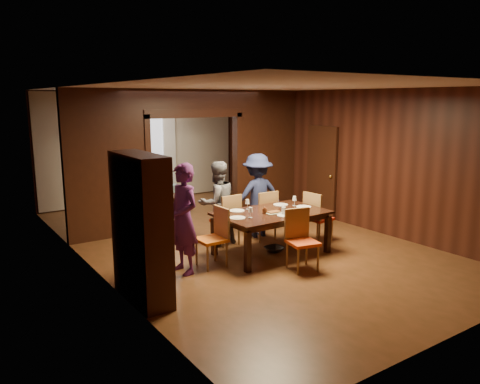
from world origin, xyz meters
TOP-DOWN VIEW (x-y plane):
  - floor at (0.00, 0.00)m, footprint 9.00×9.00m
  - ceiling at (0.00, 0.00)m, footprint 5.50×9.00m
  - room_walls at (0.00, 1.89)m, footprint 5.52×9.01m
  - person_purple at (-1.60, -0.92)m, footprint 0.47×0.67m
  - person_grey at (-0.39, 0.05)m, footprint 0.77×0.60m
  - person_navy at (0.54, 0.06)m, footprint 1.14×0.76m
  - sofa at (-0.14, 3.85)m, footprint 1.84×0.73m
  - serving_bowl at (0.21, -0.92)m, footprint 0.35×0.35m
  - dining_table at (0.10, -0.98)m, footprint 1.90×1.18m
  - coffee_table at (0.04, 2.88)m, footprint 0.80×0.50m
  - chair_left at (-1.11, -0.93)m, footprint 0.44×0.44m
  - chair_right at (1.30, -0.90)m, footprint 0.48×0.48m
  - chair_far_l at (-0.27, -0.05)m, footprint 0.47×0.47m
  - chair_far_r at (0.50, -0.18)m, footprint 0.46×0.46m
  - chair_near at (0.02, -1.89)m, footprint 0.52×0.52m
  - hutch at (-2.53, -1.50)m, footprint 0.40×1.20m
  - door_right at (2.70, 0.50)m, footprint 0.06×0.90m
  - window_far at (0.00, 4.44)m, footprint 1.20×0.03m
  - curtain_left at (-0.75, 4.40)m, footprint 0.35×0.06m
  - curtain_right at (0.75, 4.40)m, footprint 0.35×0.06m
  - plate_left at (-0.64, -1.01)m, footprint 0.27×0.27m
  - plate_far_l at (-0.37, -0.58)m, footprint 0.27×0.27m
  - plate_far_r at (0.57, -0.64)m, footprint 0.27×0.27m
  - plate_right at (0.81, -1.01)m, footprint 0.27×0.27m
  - plate_near at (0.11, -1.32)m, footprint 0.27×0.27m
  - platter_a at (0.06, -1.08)m, footprint 0.30×0.20m
  - platter_b at (0.38, -1.23)m, footprint 0.30×0.20m
  - wineglass_left at (-0.46, -1.11)m, footprint 0.08×0.08m
  - wineglass_far at (-0.14, -0.58)m, footprint 0.08×0.08m
  - wineglass_right at (0.74, -0.83)m, footprint 0.08×0.08m
  - tumbler at (0.12, -1.27)m, footprint 0.07×0.07m
  - condiment_jar at (-0.08, -1.01)m, footprint 0.08×0.08m

SIDE VIEW (x-z plane):
  - floor at x=0.00m, z-range 0.00..0.00m
  - coffee_table at x=0.04m, z-range 0.00..0.40m
  - sofa at x=-0.14m, z-range 0.00..0.53m
  - dining_table at x=0.10m, z-range 0.00..0.76m
  - chair_left at x=-1.11m, z-range 0.00..0.97m
  - chair_right at x=1.30m, z-range 0.00..0.97m
  - chair_far_l at x=-0.27m, z-range 0.00..0.97m
  - chair_far_r at x=0.50m, z-range 0.00..0.97m
  - chair_near at x=0.02m, z-range 0.00..0.97m
  - plate_left at x=-0.64m, z-range 0.76..0.77m
  - plate_far_l at x=-0.37m, z-range 0.76..0.77m
  - plate_far_r at x=0.57m, z-range 0.76..0.77m
  - plate_right at x=0.81m, z-range 0.76..0.77m
  - plate_near at x=0.11m, z-range 0.76..0.77m
  - platter_a at x=0.06m, z-range 0.76..0.80m
  - platter_b at x=0.38m, z-range 0.76..0.80m
  - person_grey at x=-0.39m, z-range 0.00..1.57m
  - serving_bowl at x=0.21m, z-range 0.76..0.84m
  - condiment_jar at x=-0.08m, z-range 0.76..0.87m
  - person_navy at x=0.54m, z-range 0.00..1.65m
  - tumbler at x=0.12m, z-range 0.76..0.90m
  - wineglass_left at x=-0.46m, z-range 0.76..0.94m
  - wineglass_far at x=-0.14m, z-range 0.76..0.94m
  - wineglass_right at x=0.74m, z-range 0.76..0.94m
  - person_purple at x=-1.60m, z-range 0.00..1.74m
  - hutch at x=-2.53m, z-range 0.00..2.00m
  - door_right at x=2.70m, z-range 0.00..2.10m
  - curtain_left at x=-0.75m, z-range 0.05..2.45m
  - curtain_right at x=0.75m, z-range 0.05..2.45m
  - room_walls at x=0.00m, z-range 0.06..2.96m
  - window_far at x=0.00m, z-range 1.05..2.35m
  - ceiling at x=0.00m, z-range 2.89..2.91m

